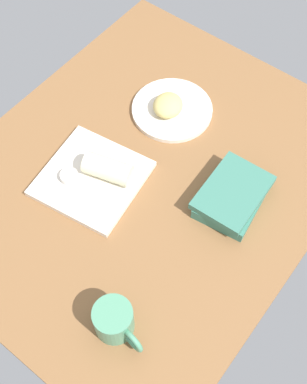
{
  "coord_description": "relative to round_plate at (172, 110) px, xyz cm",
  "views": [
    {
      "loc": [
        57.45,
        47.09,
        117.38
      ],
      "look_at": [
        4.74,
        6.14,
        7.0
      ],
      "focal_mm": 47.43,
      "sensor_mm": 36.0,
      "label": 1
    }
  ],
  "objects": [
    {
      "name": "round_plate",
      "position": [
        0.0,
        0.0,
        0.0
      ],
      "size": [
        23.26,
        23.26,
        1.4
      ],
      "primitive_type": "cylinder",
      "color": "silver",
      "rests_on": "dining_table"
    },
    {
      "name": "book_stack",
      "position": [
        14.52,
        30.15,
        2.02
      ],
      "size": [
        21.59,
        16.55,
        5.45
      ],
      "color": "#387260",
      "rests_on": "dining_table"
    },
    {
      "name": "scone_pastry",
      "position": [
        1.56,
        -0.43,
        3.01
      ],
      "size": [
        11.29,
        10.68,
        4.62
      ],
      "primitive_type": "ellipsoid",
      "rotation": [
        0.0,
        0.0,
        0.3
      ],
      "color": "tan",
      "rests_on": "round_plate"
    },
    {
      "name": "dining_table",
      "position": [
        21.6,
        7.52,
        -2.7
      ],
      "size": [
        110.0,
        90.0,
        4.0
      ],
      "primitive_type": "cube",
      "color": "brown",
      "rests_on": "ground"
    },
    {
      "name": "coffee_mug",
      "position": [
        58.2,
        27.74,
        3.89
      ],
      "size": [
        8.91,
        13.66,
        8.97
      ],
      "color": "#4C8C6B",
      "rests_on": "dining_table"
    },
    {
      "name": "sauce_cup",
      "position": [
        35.9,
        -6.68,
        2.02
      ],
      "size": [
        4.72,
        4.72,
        2.07
      ],
      "color": "silver",
      "rests_on": "square_plate"
    },
    {
      "name": "square_plate",
      "position": [
        31.97,
        -2.62,
        0.1
      ],
      "size": [
        28.49,
        28.49,
        1.6
      ],
      "primitive_type": "cube",
      "rotation": [
        0.0,
        0.0,
        0.15
      ],
      "color": "silver",
      "rests_on": "dining_table"
    },
    {
      "name": "breakfast_wrap",
      "position": [
        28.82,
        0.62,
        3.84
      ],
      "size": [
        9.12,
        13.76,
        5.88
      ],
      "primitive_type": "cylinder",
      "rotation": [
        1.57,
        0.0,
        0.28
      ],
      "color": "beige",
      "rests_on": "square_plate"
    }
  ]
}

